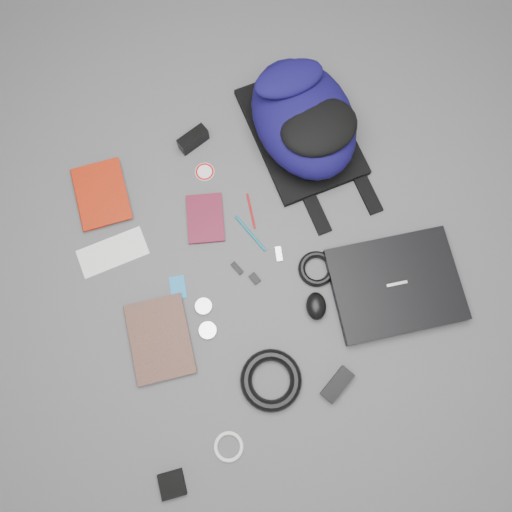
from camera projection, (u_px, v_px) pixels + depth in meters
name	position (u px, v px, depth m)	size (l,w,h in m)	color
ground	(256.00, 257.00, 1.69)	(4.00, 4.00, 0.00)	#4F4F51
backpack	(304.00, 118.00, 1.69)	(0.36, 0.52, 0.22)	#0B0834
laptop	(395.00, 285.00, 1.64)	(0.41, 0.32, 0.04)	black
textbook_red	(77.00, 201.00, 1.72)	(0.17, 0.24, 0.03)	#981B08
comic_book	(131.00, 346.00, 1.61)	(0.19, 0.26, 0.02)	#A34F0B
envelope	(113.00, 252.00, 1.69)	(0.23, 0.10, 0.00)	white
dvd_case	(205.00, 218.00, 1.71)	(0.12, 0.17, 0.01)	#4B0E1D
compact_camera	(193.00, 139.00, 1.76)	(0.11, 0.04, 0.06)	black
sticker_disc	(205.00, 172.00, 1.76)	(0.07, 0.07, 0.00)	white
pen_teal	(250.00, 233.00, 1.70)	(0.01, 0.01, 0.16)	#0D6576
pen_red	(251.00, 211.00, 1.72)	(0.01, 0.01, 0.13)	#B50D10
id_badge	(178.00, 287.00, 1.66)	(0.05, 0.08, 0.00)	#1772B3
usb_black	(237.00, 268.00, 1.67)	(0.02, 0.05, 0.01)	black
usb_silver	(279.00, 254.00, 1.68)	(0.02, 0.05, 0.01)	silver
key_fob	(255.00, 278.00, 1.66)	(0.02, 0.04, 0.01)	black
mouse	(316.00, 306.00, 1.62)	(0.07, 0.09, 0.05)	black
headphone_left	(204.00, 306.00, 1.64)	(0.06, 0.06, 0.01)	#BBBBBD
headphone_right	(208.00, 330.00, 1.62)	(0.06, 0.06, 0.01)	silver
cable_coil	(316.00, 269.00, 1.67)	(0.12, 0.12, 0.02)	black
power_brick	(337.00, 384.00, 1.57)	(0.11, 0.05, 0.03)	black
power_cord_coil	(271.00, 380.00, 1.57)	(0.20, 0.20, 0.04)	black
pouch	(172.00, 484.00, 1.51)	(0.08, 0.08, 0.02)	black
white_cable_coil	(229.00, 447.00, 1.54)	(0.09, 0.09, 0.01)	white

